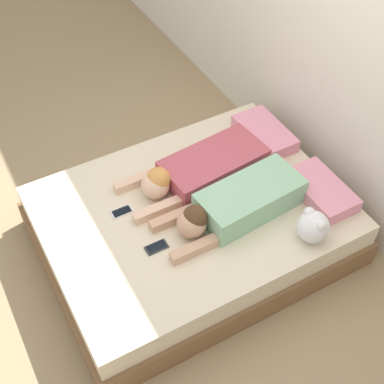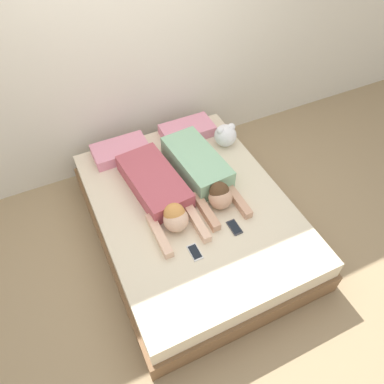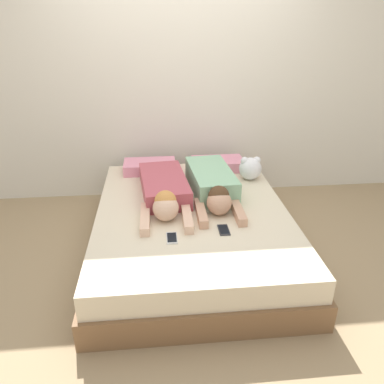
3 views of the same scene
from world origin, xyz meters
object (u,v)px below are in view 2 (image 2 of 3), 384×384
Objects in this scene: person_right at (202,171)px; cell_phone_left at (195,252)px; plush_toy at (225,135)px; pillow_head_left at (121,150)px; person_left at (160,191)px; bed at (192,218)px; pillow_head_right at (187,130)px; cell_phone_right at (234,227)px.

person_right reaches higher than cell_phone_left.
person_right is 7.09× the size of cell_phone_left.
person_right is at bearing -141.70° from plush_toy.
pillow_head_left is 1.32m from cell_phone_left.
person_left is at bearing 92.87° from cell_phone_left.
person_left is at bearing -79.10° from pillow_head_left.
bed is at bearing -138.29° from plush_toy.
bed is 14.03× the size of cell_phone_left.
cell_phone_right is (-0.15, -1.23, -0.05)m from pillow_head_right.
person_left is 4.91× the size of plush_toy.
pillow_head_left is 0.84m from person_right.
pillow_head_right is 1.42m from cell_phone_left.
pillow_head_right is at bearing 49.57° from person_left.
bed is 0.41m from person_left.
person_right is (0.43, 0.05, 0.01)m from person_left.
plush_toy is (0.42, 0.94, 0.11)m from cell_phone_right.
pillow_head_right is 0.41m from plush_toy.
pillow_head_left reaches higher than cell_phone_left.
pillow_head_right is (0.35, 0.85, 0.26)m from bed.
person_left is (-0.22, 0.18, 0.29)m from bed.
pillow_head_right reaches higher than cell_phone_left.
person_right is (-0.15, -0.63, 0.05)m from pillow_head_right.
person_left is at bearing -173.33° from person_right.
bed is 0.96m from pillow_head_right.
bed is 0.96m from pillow_head_left.
pillow_head_left is at bearing 180.00° from pillow_head_right.
person_left is at bearing -130.43° from pillow_head_right.
pillow_head_right is at bearing 132.64° from plush_toy.
person_right is at bearing 59.64° from cell_phone_left.
person_left is 0.93m from plush_toy.
plush_toy is (0.98, -0.30, 0.06)m from pillow_head_left.
pillow_head_left is 0.69m from person_left.
person_left reaches higher than cell_phone_left.
plush_toy is (0.42, 0.33, 0.01)m from person_right.
cell_phone_left is at bearing -169.43° from cell_phone_right.
pillow_head_left is 1.02m from plush_toy.
person_right is at bearing 6.67° from person_left.
cell_phone_left and cell_phone_right have the same top height.
pillow_head_right is 0.49× the size of person_right.
bed is at bearing -38.44° from person_left.
person_right is at bearing 47.64° from bed.
person_left is 0.43m from person_right.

